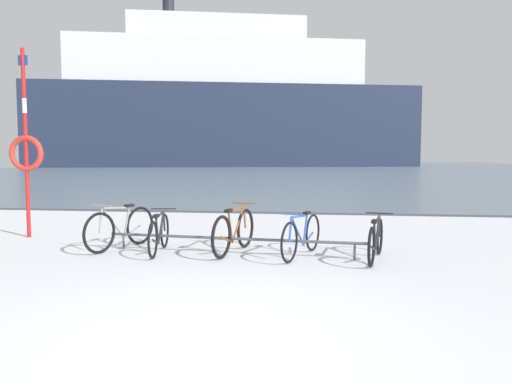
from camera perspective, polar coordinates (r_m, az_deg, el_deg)
name	(u,v)px	position (r m, az deg, el deg)	size (l,w,h in m)	color
ground	(307,170)	(57.97, 6.11, 2.67)	(80.00, 132.00, 0.08)	silver
bike_rack	(233,239)	(8.28, -2.81, -5.66)	(4.59, 0.49, 0.31)	#4C5156
bicycle_0	(121,228)	(9.11, -15.92, -4.18)	(0.73, 1.64, 0.85)	black
bicycle_1	(159,234)	(8.58, -11.54, -4.92)	(0.46, 1.58, 0.75)	black
bicycle_2	(234,231)	(8.40, -2.63, -4.74)	(0.57, 1.74, 0.85)	black
bicycle_3	(302,236)	(8.12, 5.50, -5.24)	(0.69, 1.67, 0.79)	black
bicycle_4	(376,240)	(8.06, 14.18, -5.60)	(0.56, 1.61, 0.74)	black
rescue_post	(26,149)	(11.00, -25.86, 4.71)	(0.76, 0.12, 3.91)	red
ferry_ship	(224,106)	(73.72, -3.82, 10.28)	(58.33, 22.92, 27.56)	#232D47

